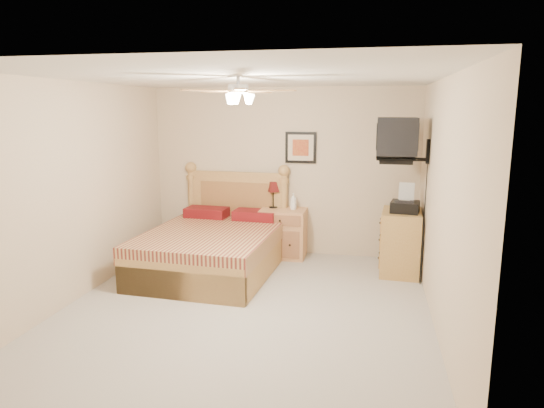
{
  "coord_description": "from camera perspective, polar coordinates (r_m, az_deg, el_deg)",
  "views": [
    {
      "loc": [
        1.31,
        -4.89,
        2.19
      ],
      "look_at": [
        0.11,
        0.9,
        1.02
      ],
      "focal_mm": 32.0,
      "sensor_mm": 36.0,
      "label": 1
    }
  ],
  "objects": [
    {
      "name": "wall_left",
      "position": [
        5.98,
        -22.08,
        1.31
      ],
      "size": [
        0.04,
        4.5,
        2.5
      ],
      "primitive_type": "cube",
      "color": "beige",
      "rests_on": "ground"
    },
    {
      "name": "magazine_lower",
      "position": [
        6.85,
        14.76,
        -0.35
      ],
      "size": [
        0.24,
        0.28,
        0.02
      ],
      "primitive_type": "imported",
      "rotation": [
        0.0,
        0.0,
        0.27
      ],
      "color": "#C3B49E",
      "rests_on": "dresser"
    },
    {
      "name": "framed_picture",
      "position": [
        7.22,
        3.41,
        6.64
      ],
      "size": [
        0.46,
        0.04,
        0.46
      ],
      "primitive_type": "cube",
      "color": "black",
      "rests_on": "wall_back"
    },
    {
      "name": "bed",
      "position": [
        6.54,
        -7.16,
        -2.19
      ],
      "size": [
        1.73,
        2.2,
        1.37
      ],
      "primitive_type": null,
      "rotation": [
        0.0,
        0.0,
        -0.05
      ],
      "color": "#AE7E4A",
      "rests_on": "ground"
    },
    {
      "name": "dresser",
      "position": [
        6.75,
        14.89,
        -4.35
      ],
      "size": [
        0.54,
        0.75,
        0.85
      ],
      "primitive_type": "cube",
      "rotation": [
        0.0,
        0.0,
        -0.06
      ],
      "color": "#A07137",
      "rests_on": "ground"
    },
    {
      "name": "ceiling",
      "position": [
        5.08,
        -3.39,
        14.66
      ],
      "size": [
        4.0,
        4.5,
        0.04
      ],
      "primitive_type": "cube",
      "color": "white",
      "rests_on": "ground"
    },
    {
      "name": "magazine_upper",
      "position": [
        6.86,
        14.78,
        -0.15
      ],
      "size": [
        0.3,
        0.34,
        0.02
      ],
      "primitive_type": "imported",
      "rotation": [
        0.0,
        0.0,
        0.41
      ],
      "color": "tan",
      "rests_on": "magazine_lower"
    },
    {
      "name": "wall_tv",
      "position": [
        6.26,
        15.84,
        7.28
      ],
      "size": [
        0.56,
        0.46,
        0.58
      ],
      "primitive_type": null,
      "color": "black",
      "rests_on": "wall_right"
    },
    {
      "name": "ceiling_fan",
      "position": [
        4.88,
        -4.0,
        13.14
      ],
      "size": [
        1.14,
        1.14,
        0.28
      ],
      "primitive_type": null,
      "color": "silver",
      "rests_on": "ceiling"
    },
    {
      "name": "nightstand",
      "position": [
        7.25,
        1.31,
        -3.43
      ],
      "size": [
        0.67,
        0.5,
        0.72
      ],
      "primitive_type": "cube",
      "rotation": [
        0.0,
        0.0,
        0.0
      ],
      "color": "#C37D50",
      "rests_on": "ground"
    },
    {
      "name": "table_lamp",
      "position": [
        7.26,
        0.14,
        1.1
      ],
      "size": [
        0.27,
        0.27,
        0.39
      ],
      "primitive_type": null,
      "rotation": [
        0.0,
        0.0,
        -0.3
      ],
      "color": "#571110",
      "rests_on": "nightstand"
    },
    {
      "name": "fax_machine",
      "position": [
        6.55,
        15.43,
        0.68
      ],
      "size": [
        0.41,
        0.43,
        0.38
      ],
      "primitive_type": null,
      "rotation": [
        0.0,
        0.0,
        -0.16
      ],
      "color": "black",
      "rests_on": "dresser"
    },
    {
      "name": "floor",
      "position": [
        5.52,
        -3.08,
        -12.21
      ],
      "size": [
        4.5,
        4.5,
        0.0
      ],
      "primitive_type": "plane",
      "color": "#A59E95",
      "rests_on": "ground"
    },
    {
      "name": "wall_front",
      "position": [
        3.1,
        -14.05,
        -6.86
      ],
      "size": [
        4.0,
        0.04,
        2.5
      ],
      "primitive_type": "cube",
      "color": "beige",
      "rests_on": "ground"
    },
    {
      "name": "wall_back",
      "position": [
        7.33,
        1.3,
        3.81
      ],
      "size": [
        4.0,
        0.04,
        2.5
      ],
      "primitive_type": "cube",
      "color": "beige",
      "rests_on": "ground"
    },
    {
      "name": "lotion_bottle",
      "position": [
        7.14,
        2.53,
        0.31
      ],
      "size": [
        0.11,
        0.11,
        0.24
      ],
      "primitive_type": "imported",
      "rotation": [
        0.0,
        0.0,
        -0.15
      ],
      "color": "white",
      "rests_on": "nightstand"
    },
    {
      "name": "wall_right",
      "position": [
        5.03,
        19.36,
        -0.23
      ],
      "size": [
        0.04,
        4.5,
        2.5
      ],
      "primitive_type": "cube",
      "color": "beige",
      "rests_on": "ground"
    }
  ]
}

